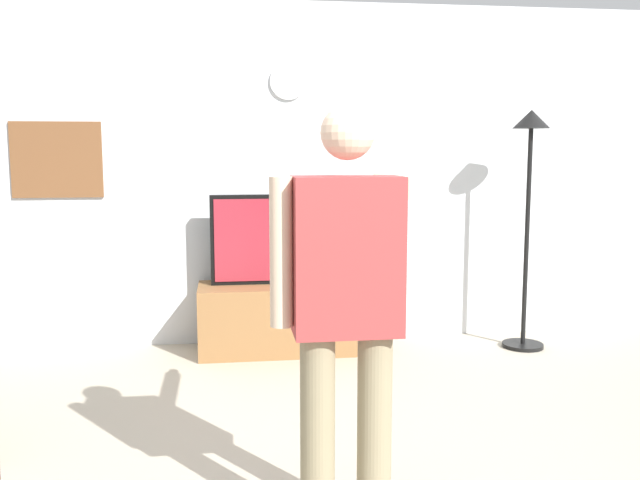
% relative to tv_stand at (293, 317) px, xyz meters
% --- Properties ---
extents(back_wall, '(6.40, 0.10, 2.70)m').
position_rel_tv_stand_xyz_m(back_wall, '(0.03, 0.35, 1.09)').
color(back_wall, silver).
rests_on(back_wall, ground_plane).
extents(tv_stand, '(1.44, 0.54, 0.53)m').
position_rel_tv_stand_xyz_m(tv_stand, '(0.00, 0.00, 0.00)').
color(tv_stand, olive).
rests_on(tv_stand, ground_plane).
extents(television, '(1.24, 0.07, 0.69)m').
position_rel_tv_stand_xyz_m(television, '(0.00, 0.05, 0.61)').
color(television, black).
rests_on(television, tv_stand).
extents(wall_clock, '(0.29, 0.03, 0.29)m').
position_rel_tv_stand_xyz_m(wall_clock, '(0.00, 0.29, 1.82)').
color(wall_clock, white).
extents(framed_picture, '(0.67, 0.04, 0.57)m').
position_rel_tv_stand_xyz_m(framed_picture, '(-1.77, 0.30, 1.21)').
color(framed_picture, brown).
extents(floor_lamp, '(0.32, 0.32, 1.85)m').
position_rel_tv_stand_xyz_m(floor_lamp, '(1.81, -0.15, 1.06)').
color(floor_lamp, black).
rests_on(floor_lamp, ground_plane).
extents(person_standing_nearer_lamp, '(0.60, 0.78, 1.72)m').
position_rel_tv_stand_xyz_m(person_standing_nearer_lamp, '(-0.04, -2.59, 0.72)').
color(person_standing_nearer_lamp, gray).
rests_on(person_standing_nearer_lamp, ground_plane).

